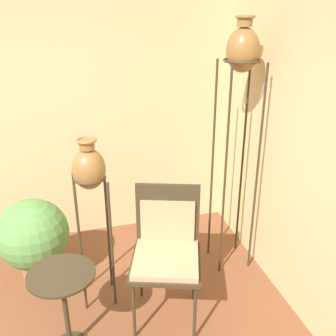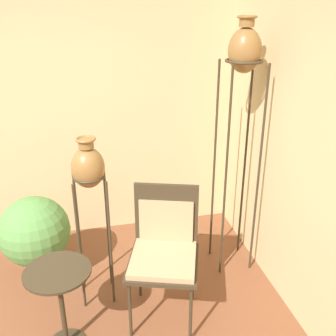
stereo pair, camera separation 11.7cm
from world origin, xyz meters
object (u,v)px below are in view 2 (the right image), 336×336
(vase_stand_medium, at_px, (89,173))
(potted_plant, at_px, (35,234))
(side_table, at_px, (60,292))
(vase_stand_tall, at_px, (244,64))
(chair, at_px, (164,245))

(vase_stand_medium, relative_size, potted_plant, 1.78)
(side_table, height_order, potted_plant, potted_plant)
(side_table, bearing_deg, potted_plant, 105.95)
(vase_stand_medium, bearing_deg, vase_stand_tall, 9.11)
(vase_stand_tall, relative_size, side_table, 3.34)
(chair, relative_size, side_table, 1.58)
(chair, bearing_deg, side_table, -147.10)
(potted_plant, bearing_deg, vase_stand_medium, -34.04)
(vase_stand_medium, relative_size, chair, 1.35)
(vase_stand_medium, bearing_deg, side_table, -118.08)
(potted_plant, bearing_deg, chair, -31.50)
(chair, xyz_separation_m, side_table, (-0.76, -0.20, -0.13))
(vase_stand_tall, xyz_separation_m, side_table, (-1.49, -0.68, -1.35))
(vase_stand_medium, xyz_separation_m, potted_plant, (-0.49, 0.33, -0.66))
(vase_stand_tall, distance_m, side_table, 2.12)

